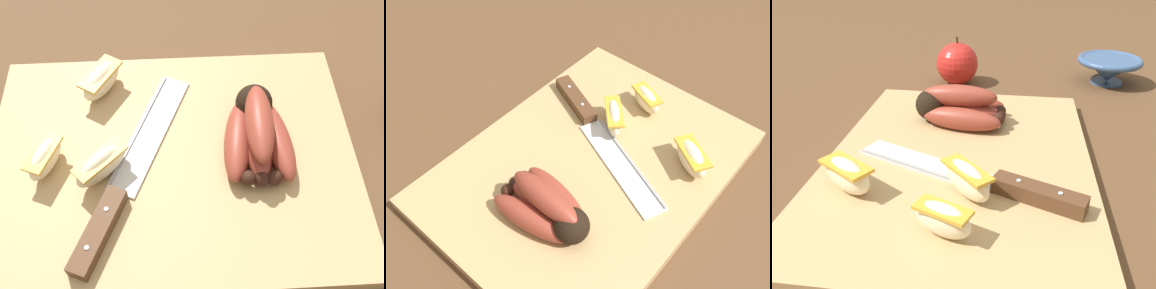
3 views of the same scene
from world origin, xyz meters
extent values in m
plane|color=brown|center=(0.00, 0.00, 0.00)|extent=(6.00, 6.00, 0.00)
cube|color=tan|center=(0.00, 0.02, 0.01)|extent=(0.43, 0.32, 0.02)
sphere|color=black|center=(0.10, 0.08, 0.04)|extent=(0.05, 0.05, 0.05)
ellipsoid|color=brown|center=(0.08, 0.03, 0.04)|extent=(0.05, 0.12, 0.03)
sphere|color=black|center=(0.08, -0.02, 0.04)|extent=(0.02, 0.02, 0.02)
ellipsoid|color=brown|center=(0.10, 0.03, 0.04)|extent=(0.04, 0.11, 0.03)
sphere|color=black|center=(0.10, -0.02, 0.04)|extent=(0.02, 0.02, 0.02)
ellipsoid|color=brown|center=(0.12, 0.03, 0.04)|extent=(0.05, 0.12, 0.03)
sphere|color=black|center=(0.11, -0.02, 0.04)|extent=(0.02, 0.02, 0.02)
ellipsoid|color=brown|center=(0.10, 0.03, 0.06)|extent=(0.04, 0.11, 0.03)
cylinder|color=white|center=(0.10, 0.02, 0.05)|extent=(0.02, 0.02, 0.00)
cube|color=silver|center=(-0.03, 0.05, 0.02)|extent=(0.10, 0.18, 0.00)
cube|color=#99999E|center=(-0.04, 0.06, 0.02)|extent=(0.07, 0.16, 0.00)
cube|color=#51331E|center=(-0.08, -0.07, 0.03)|extent=(0.06, 0.10, 0.02)
cylinder|color=#B2B2B7|center=(-0.09, -0.10, 0.04)|extent=(0.01, 0.01, 0.00)
cylinder|color=#B2B2B7|center=(-0.07, -0.05, 0.04)|extent=(0.01, 0.01, 0.00)
ellipsoid|color=beige|center=(-0.14, 0.01, 0.04)|extent=(0.04, 0.06, 0.04)
cube|color=gold|center=(-0.14, 0.01, 0.05)|extent=(0.04, 0.06, 0.00)
ellipsoid|color=beige|center=(-0.08, 0.00, 0.04)|extent=(0.07, 0.06, 0.04)
cube|color=gold|center=(-0.08, 0.00, 0.05)|extent=(0.06, 0.06, 0.00)
ellipsoid|color=beige|center=(-0.09, 0.13, 0.04)|extent=(0.06, 0.07, 0.04)
cube|color=gold|center=(-0.09, 0.13, 0.05)|extent=(0.06, 0.07, 0.00)
camera|label=1|loc=(0.01, -0.26, 0.46)|focal=41.66mm
camera|label=2|loc=(0.30, 0.26, 0.50)|focal=41.22mm
camera|label=3|loc=(-0.42, -0.04, 0.27)|focal=37.45mm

